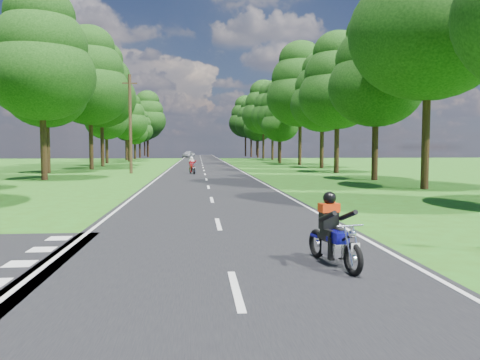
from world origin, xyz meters
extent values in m
plane|color=#2C5814|center=(0.00, 0.00, 0.00)|extent=(160.00, 160.00, 0.00)
cube|color=black|center=(0.00, 50.00, 0.01)|extent=(7.00, 140.00, 0.02)
cube|color=silver|center=(0.00, -4.00, 0.02)|extent=(0.12, 2.00, 0.01)
cube|color=silver|center=(0.00, 2.00, 0.02)|extent=(0.12, 2.00, 0.01)
cube|color=silver|center=(0.00, 8.00, 0.02)|extent=(0.12, 2.00, 0.01)
cube|color=silver|center=(0.00, 14.00, 0.02)|extent=(0.12, 2.00, 0.01)
cube|color=silver|center=(0.00, 20.00, 0.02)|extent=(0.12, 2.00, 0.01)
cube|color=silver|center=(0.00, 26.00, 0.02)|extent=(0.12, 2.00, 0.01)
cube|color=silver|center=(0.00, 32.00, 0.02)|extent=(0.12, 2.00, 0.01)
cube|color=silver|center=(0.00, 38.00, 0.02)|extent=(0.12, 2.00, 0.01)
cube|color=silver|center=(0.00, 44.00, 0.02)|extent=(0.12, 2.00, 0.01)
cube|color=silver|center=(0.00, 50.00, 0.02)|extent=(0.12, 2.00, 0.01)
cube|color=silver|center=(0.00, 56.00, 0.02)|extent=(0.12, 2.00, 0.01)
cube|color=silver|center=(0.00, 62.00, 0.02)|extent=(0.12, 2.00, 0.01)
cube|color=silver|center=(0.00, 68.00, 0.02)|extent=(0.12, 2.00, 0.01)
cube|color=silver|center=(0.00, 74.00, 0.02)|extent=(0.12, 2.00, 0.01)
cube|color=silver|center=(0.00, 80.00, 0.02)|extent=(0.12, 2.00, 0.01)
cube|color=silver|center=(0.00, 86.00, 0.02)|extent=(0.12, 2.00, 0.01)
cube|color=silver|center=(0.00, 92.00, 0.02)|extent=(0.12, 2.00, 0.01)
cube|color=silver|center=(0.00, 98.00, 0.02)|extent=(0.12, 2.00, 0.01)
cube|color=silver|center=(0.00, 104.00, 0.02)|extent=(0.12, 2.00, 0.01)
cube|color=silver|center=(0.00, 110.00, 0.02)|extent=(0.12, 2.00, 0.01)
cube|color=silver|center=(0.00, 116.00, 0.02)|extent=(0.12, 2.00, 0.01)
cube|color=silver|center=(-3.30, 50.00, 0.02)|extent=(0.10, 140.00, 0.01)
cube|color=silver|center=(3.30, 50.00, 0.02)|extent=(0.10, 140.00, 0.01)
cube|color=silver|center=(-3.80, -2.10, 0.02)|extent=(0.50, 0.50, 0.01)
cube|color=silver|center=(-3.80, -0.90, 0.02)|extent=(0.50, 0.50, 0.01)
cube|color=silver|center=(-3.80, 0.30, 0.02)|extent=(0.50, 0.50, 0.01)
cylinder|color=black|center=(-10.57, 20.76, 1.96)|extent=(0.40, 0.40, 3.91)
ellipsoid|color=black|center=(-10.57, 20.76, 6.78)|extent=(6.85, 6.85, 5.82)
ellipsoid|color=black|center=(-10.57, 20.76, 8.68)|extent=(5.87, 5.87, 4.99)
ellipsoid|color=black|center=(-10.57, 20.76, 10.59)|extent=(4.40, 4.40, 3.74)
cylinder|color=black|center=(-12.94, 29.18, 1.90)|extent=(0.40, 0.40, 3.79)
ellipsoid|color=black|center=(-12.94, 29.18, 6.57)|extent=(6.64, 6.64, 5.64)
ellipsoid|color=black|center=(-12.94, 29.18, 8.41)|extent=(5.69, 5.69, 4.84)
ellipsoid|color=black|center=(-12.94, 29.18, 10.26)|extent=(4.27, 4.27, 3.63)
cylinder|color=black|center=(-10.82, 35.60, 2.16)|extent=(0.40, 0.40, 4.32)
ellipsoid|color=black|center=(-10.82, 35.60, 7.47)|extent=(7.56, 7.56, 6.42)
ellipsoid|color=black|center=(-10.82, 35.60, 9.58)|extent=(6.48, 6.48, 5.51)
ellipsoid|color=black|center=(-10.82, 35.60, 11.68)|extent=(4.86, 4.86, 4.13)
cylinder|color=black|center=(-11.26, 43.10, 2.20)|extent=(0.40, 0.40, 4.40)
ellipsoid|color=black|center=(-11.26, 43.10, 7.62)|extent=(7.71, 7.71, 6.55)
ellipsoid|color=black|center=(-11.26, 43.10, 9.77)|extent=(6.60, 6.60, 5.61)
ellipsoid|color=black|center=(-11.26, 43.10, 11.92)|extent=(4.95, 4.95, 4.21)
cylinder|color=black|center=(-12.61, 52.78, 1.60)|extent=(0.40, 0.40, 3.20)
ellipsoid|color=black|center=(-12.61, 52.78, 5.54)|extent=(5.60, 5.60, 4.76)
ellipsoid|color=black|center=(-12.61, 52.78, 7.10)|extent=(4.80, 4.80, 4.08)
ellipsoid|color=black|center=(-12.61, 52.78, 8.66)|extent=(3.60, 3.60, 3.06)
cylinder|color=black|center=(-10.75, 60.15, 1.61)|extent=(0.40, 0.40, 3.22)
ellipsoid|color=black|center=(-10.75, 60.15, 5.58)|extent=(5.64, 5.64, 4.79)
ellipsoid|color=black|center=(-10.75, 60.15, 7.15)|extent=(4.83, 4.83, 4.11)
ellipsoid|color=black|center=(-10.75, 60.15, 8.72)|extent=(3.62, 3.62, 3.08)
cylinder|color=black|center=(-12.29, 67.91, 1.80)|extent=(0.40, 0.40, 3.61)
ellipsoid|color=black|center=(-12.29, 67.91, 6.25)|extent=(6.31, 6.31, 5.37)
ellipsoid|color=black|center=(-12.29, 67.91, 8.01)|extent=(5.41, 5.41, 4.60)
ellipsoid|color=black|center=(-12.29, 67.91, 9.76)|extent=(4.06, 4.06, 3.45)
cylinder|color=black|center=(-11.94, 75.74, 1.33)|extent=(0.40, 0.40, 2.67)
ellipsoid|color=black|center=(-11.94, 75.74, 4.62)|extent=(4.67, 4.67, 3.97)
ellipsoid|color=black|center=(-11.94, 75.74, 5.92)|extent=(4.00, 4.00, 3.40)
ellipsoid|color=black|center=(-11.94, 75.74, 7.22)|extent=(3.00, 3.00, 2.55)
cylinder|color=black|center=(-12.18, 84.90, 1.54)|extent=(0.40, 0.40, 3.09)
ellipsoid|color=black|center=(-12.18, 84.90, 5.34)|extent=(5.40, 5.40, 4.59)
ellipsoid|color=black|center=(-12.18, 84.90, 6.85)|extent=(4.63, 4.63, 3.93)
ellipsoid|color=black|center=(-12.18, 84.90, 8.35)|extent=(3.47, 3.47, 2.95)
cylinder|color=black|center=(-11.23, 91.41, 2.24)|extent=(0.40, 0.40, 4.48)
ellipsoid|color=black|center=(-11.23, 91.41, 7.75)|extent=(7.84, 7.84, 6.66)
ellipsoid|color=black|center=(-11.23, 91.41, 9.94)|extent=(6.72, 6.72, 5.71)
ellipsoid|color=black|center=(-11.23, 91.41, 12.12)|extent=(5.04, 5.04, 4.28)
cylinder|color=black|center=(-12.28, 100.39, 2.05)|extent=(0.40, 0.40, 4.09)
ellipsoid|color=black|center=(-12.28, 100.39, 7.09)|extent=(7.16, 7.16, 6.09)
ellipsoid|color=black|center=(-12.28, 100.39, 9.08)|extent=(6.14, 6.14, 5.22)
ellipsoid|color=black|center=(-12.28, 100.39, 11.08)|extent=(4.61, 4.61, 3.92)
cylinder|color=black|center=(11.06, 12.20, 2.28)|extent=(0.40, 0.40, 4.56)
ellipsoid|color=black|center=(11.06, 12.20, 7.89)|extent=(7.98, 7.98, 6.78)
cylinder|color=black|center=(10.92, 18.69, 1.75)|extent=(0.40, 0.40, 3.49)
ellipsoid|color=black|center=(10.92, 18.69, 6.05)|extent=(6.12, 6.12, 5.20)
ellipsoid|color=black|center=(10.92, 18.69, 7.75)|extent=(5.24, 5.24, 4.46)
ellipsoid|color=black|center=(10.92, 18.69, 9.46)|extent=(3.93, 3.93, 3.34)
cylinder|color=black|center=(11.06, 27.58, 1.85)|extent=(0.40, 0.40, 3.69)
ellipsoid|color=black|center=(11.06, 27.58, 6.39)|extent=(6.46, 6.46, 5.49)
ellipsoid|color=black|center=(11.06, 27.58, 8.19)|extent=(5.54, 5.54, 4.71)
ellipsoid|color=black|center=(11.06, 27.58, 9.99)|extent=(4.15, 4.15, 3.53)
cylinder|color=black|center=(12.17, 36.42, 1.87)|extent=(0.40, 0.40, 3.74)
ellipsoid|color=black|center=(12.17, 36.42, 6.48)|extent=(6.55, 6.55, 5.57)
ellipsoid|color=black|center=(12.17, 36.42, 8.31)|extent=(5.62, 5.62, 4.77)
ellipsoid|color=black|center=(12.17, 36.42, 10.13)|extent=(4.21, 4.21, 3.58)
cylinder|color=black|center=(11.72, 44.72, 2.32)|extent=(0.40, 0.40, 4.64)
ellipsoid|color=black|center=(11.72, 44.72, 8.04)|extent=(8.12, 8.12, 6.91)
ellipsoid|color=black|center=(11.72, 44.72, 10.30)|extent=(6.96, 6.96, 5.92)
ellipsoid|color=black|center=(11.72, 44.72, 12.56)|extent=(5.22, 5.22, 4.44)
cylinder|color=black|center=(10.55, 51.92, 1.45)|extent=(0.40, 0.40, 2.91)
ellipsoid|color=black|center=(10.55, 51.92, 5.03)|extent=(5.09, 5.09, 4.33)
ellipsoid|color=black|center=(10.55, 51.92, 6.45)|extent=(4.36, 4.36, 3.71)
ellipsoid|color=black|center=(10.55, 51.92, 7.87)|extent=(3.27, 3.27, 2.78)
cylinder|color=black|center=(11.77, 59.40, 1.94)|extent=(0.40, 0.40, 3.88)
ellipsoid|color=black|center=(11.77, 59.40, 6.71)|extent=(6.78, 6.78, 5.77)
ellipsoid|color=black|center=(11.77, 59.40, 8.60)|extent=(5.81, 5.81, 4.94)
ellipsoid|color=black|center=(11.77, 59.40, 10.49)|extent=(4.36, 4.36, 3.71)
cylinder|color=black|center=(12.10, 67.87, 2.09)|extent=(0.40, 0.40, 4.18)
ellipsoid|color=black|center=(12.10, 67.87, 7.23)|extent=(7.31, 7.31, 6.21)
ellipsoid|color=black|center=(12.10, 67.87, 9.27)|extent=(6.27, 6.27, 5.33)
ellipsoid|color=black|center=(12.10, 67.87, 11.31)|extent=(4.70, 4.70, 4.00)
cylinder|color=black|center=(11.80, 76.83, 2.32)|extent=(0.40, 0.40, 4.63)
ellipsoid|color=black|center=(11.80, 76.83, 8.02)|extent=(8.11, 8.11, 6.89)
ellipsoid|color=black|center=(11.80, 76.83, 10.28)|extent=(6.95, 6.95, 5.91)
ellipsoid|color=black|center=(11.80, 76.83, 12.54)|extent=(5.21, 5.21, 4.43)
cylinder|color=black|center=(11.69, 84.12, 1.68)|extent=(0.40, 0.40, 3.36)
ellipsoid|color=black|center=(11.69, 84.12, 5.82)|extent=(5.88, 5.88, 5.00)
ellipsoid|color=black|center=(11.69, 84.12, 7.46)|extent=(5.04, 5.04, 4.29)
ellipsoid|color=black|center=(11.69, 84.12, 9.10)|extent=(3.78, 3.78, 3.21)
cylinder|color=black|center=(11.14, 91.34, 2.04)|extent=(0.40, 0.40, 4.09)
ellipsoid|color=black|center=(11.14, 91.34, 7.07)|extent=(7.15, 7.15, 6.08)
ellipsoid|color=black|center=(11.14, 91.34, 9.07)|extent=(6.13, 6.13, 5.21)
ellipsoid|color=black|center=(11.14, 91.34, 11.06)|extent=(4.60, 4.60, 3.91)
cylinder|color=black|center=(10.68, 99.10, 2.24)|extent=(0.40, 0.40, 4.48)
ellipsoid|color=black|center=(10.68, 99.10, 7.76)|extent=(7.84, 7.84, 6.66)
ellipsoid|color=black|center=(10.68, 99.10, 9.94)|extent=(6.72, 6.72, 5.71)
ellipsoid|color=black|center=(10.68, 99.10, 12.13)|extent=(5.04, 5.04, 4.28)
cylinder|color=black|center=(-14.00, 110.00, 1.92)|extent=(0.40, 0.40, 3.84)
ellipsoid|color=black|center=(-14.00, 110.00, 6.65)|extent=(6.72, 6.72, 5.71)
ellipsoid|color=black|center=(-14.00, 110.00, 8.52)|extent=(5.76, 5.76, 4.90)
ellipsoid|color=black|center=(-14.00, 110.00, 10.39)|extent=(4.32, 4.32, 3.67)
cylinder|color=black|center=(15.00, 112.00, 2.08)|extent=(0.40, 0.40, 4.16)
ellipsoid|color=black|center=(15.00, 112.00, 7.20)|extent=(7.28, 7.28, 6.19)
ellipsoid|color=black|center=(15.00, 112.00, 9.23)|extent=(6.24, 6.24, 5.30)
ellipsoid|color=black|center=(15.00, 112.00, 11.26)|extent=(4.68, 4.68, 3.98)
cylinder|color=black|center=(-16.00, 95.00, 1.76)|extent=(0.40, 0.40, 3.52)
ellipsoid|color=black|center=(-16.00, 95.00, 6.09)|extent=(6.16, 6.16, 5.24)
ellipsoid|color=black|center=(-16.00, 95.00, 7.81)|extent=(5.28, 5.28, 4.49)
ellipsoid|color=black|center=(-16.00, 95.00, 9.53)|extent=(3.96, 3.96, 3.37)
cylinder|color=black|center=(17.00, 98.00, 2.24)|extent=(0.40, 0.40, 4.48)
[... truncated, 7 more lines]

